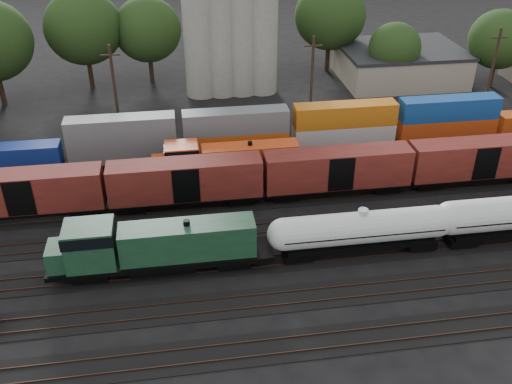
{
  "coord_description": "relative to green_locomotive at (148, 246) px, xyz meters",
  "views": [
    {
      "loc": [
        -4.98,
        -44.11,
        30.94
      ],
      "look_at": [
        1.97,
        2.0,
        3.0
      ],
      "focal_mm": 40.0,
      "sensor_mm": 36.0,
      "label": 1
    }
  ],
  "objects": [
    {
      "name": "grain_silo",
      "position": [
        11.4,
        41.0,
        8.45
      ],
      "size": [
        13.4,
        5.0,
        29.0
      ],
      "color": "gray",
      "rests_on": "ground"
    },
    {
      "name": "industrial_sheds",
      "position": [
        14.74,
        40.25,
        -0.25
      ],
      "size": [
        119.38,
        17.26,
        5.1
      ],
      "color": "#9E937F",
      "rests_on": "ground"
    },
    {
      "name": "orange_locomotive",
      "position": [
        7.7,
        15.0,
        -0.33
      ],
      "size": [
        17.37,
        2.89,
        4.34
      ],
      "color": "black",
      "rests_on": "ground"
    },
    {
      "name": "ground",
      "position": [
        8.12,
        5.0,
        -2.81
      ],
      "size": [
        600.0,
        600.0,
        0.0
      ],
      "primitive_type": "plane",
      "color": "black"
    },
    {
      "name": "tank_car_a",
      "position": [
        18.32,
        0.0,
        -0.21
      ],
      "size": [
        16.67,
        2.98,
        4.37
      ],
      "color": "silver",
      "rests_on": "ground"
    },
    {
      "name": "utility_poles",
      "position": [
        8.12,
        27.0,
        3.4
      ],
      "size": [
        122.2,
        0.36,
        12.0
      ],
      "color": "black",
      "rests_on": "ground"
    },
    {
      "name": "tree_band",
      "position": [
        8.48,
        42.56,
        5.5
      ],
      "size": [
        165.53,
        23.37,
        14.5
      ],
      "color": "black",
      "rests_on": "ground"
    },
    {
      "name": "container_wall",
      "position": [
        7.08,
        20.0,
        -0.35
      ],
      "size": [
        165.6,
        2.6,
        5.8
      ],
      "color": "black",
      "rests_on": "ground"
    },
    {
      "name": "boxcar_string",
      "position": [
        18.93,
        10.0,
        0.31
      ],
      "size": [
        169.0,
        2.9,
        4.2
      ],
      "color": "black",
      "rests_on": "ground"
    },
    {
      "name": "tracks",
      "position": [
        8.12,
        5.0,
        -2.76
      ],
      "size": [
        180.0,
        33.2,
        0.2
      ],
      "color": "black",
      "rests_on": "ground"
    },
    {
      "name": "green_locomotive",
      "position": [
        0.0,
        0.0,
        0.0
      ],
      "size": [
        18.74,
        3.31,
        4.96
      ],
      "color": "black",
      "rests_on": "ground"
    }
  ]
}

